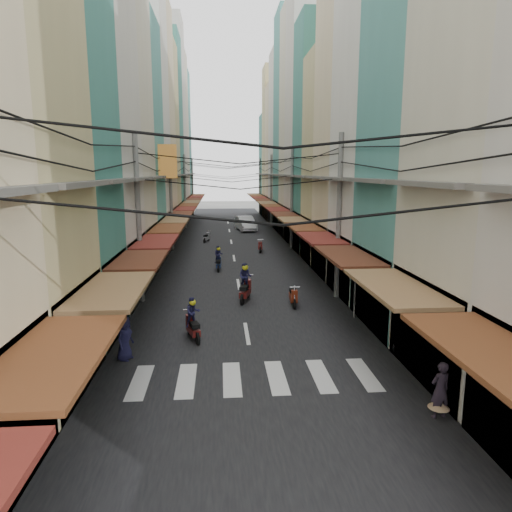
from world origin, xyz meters
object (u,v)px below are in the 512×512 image
bicycle (412,338)px  market_umbrella (400,287)px  traffic_sign (355,272)px  white_car (246,231)px

bicycle → market_umbrella: size_ratio=0.73×
bicycle → traffic_sign: bearing=9.5°
white_car → market_umbrella: market_umbrella is taller
traffic_sign → market_umbrella: bearing=-60.6°
white_car → market_umbrella: 32.85m
white_car → market_umbrella: bearing=-91.5°
bicycle → traffic_sign: traffic_sign is taller
white_car → bicycle: size_ratio=3.42×
white_car → traffic_sign: traffic_sign is taller
traffic_sign → white_car: bearing=95.6°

